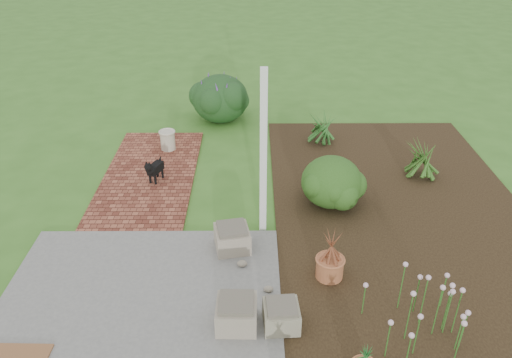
{
  "coord_description": "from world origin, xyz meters",
  "views": [
    {
      "loc": [
        0.17,
        -6.05,
        4.42
      ],
      "look_at": [
        0.2,
        0.4,
        0.7
      ],
      "focal_mm": 35.0,
      "sensor_mm": 36.0,
      "label": 1
    }
  ],
  "objects_px": {
    "stone_trough_near": "(237,314)",
    "cream_ceramic_urn": "(168,140)",
    "evergreen_shrub": "(332,181)",
    "black_dog": "(154,168)"
  },
  "relations": [
    {
      "from": "stone_trough_near",
      "to": "cream_ceramic_urn",
      "type": "distance_m",
      "value": 4.82
    },
    {
      "from": "stone_trough_near",
      "to": "cream_ceramic_urn",
      "type": "relative_size",
      "value": 1.24
    },
    {
      "from": "stone_trough_near",
      "to": "evergreen_shrub",
      "type": "relative_size",
      "value": 0.48
    },
    {
      "from": "stone_trough_near",
      "to": "cream_ceramic_urn",
      "type": "xyz_separation_m",
      "value": [
        -1.47,
        4.59,
        0.03
      ]
    },
    {
      "from": "black_dog",
      "to": "cream_ceramic_urn",
      "type": "distance_m",
      "value": 1.27
    },
    {
      "from": "stone_trough_near",
      "to": "black_dog",
      "type": "height_order",
      "value": "black_dog"
    },
    {
      "from": "stone_trough_near",
      "to": "evergreen_shrub",
      "type": "distance_m",
      "value": 3.02
    },
    {
      "from": "black_dog",
      "to": "cream_ceramic_urn",
      "type": "height_order",
      "value": "black_dog"
    },
    {
      "from": "black_dog",
      "to": "evergreen_shrub",
      "type": "bearing_deg",
      "value": 8.57
    },
    {
      "from": "stone_trough_near",
      "to": "evergreen_shrub",
      "type": "bearing_deg",
      "value": 61.36
    }
  ]
}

